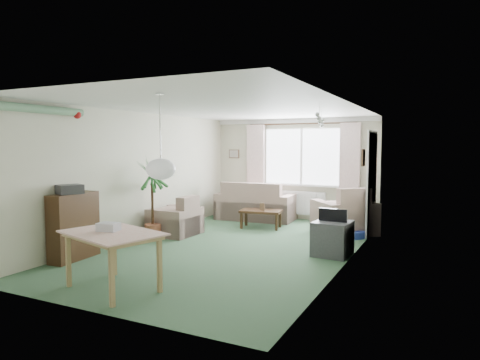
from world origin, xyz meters
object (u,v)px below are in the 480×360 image
at_px(armchair_corner, 344,210).
at_px(tv_cube, 333,238).
at_px(sofa, 256,200).
at_px(bookshelf, 74,226).
at_px(dining_table, 113,262).
at_px(houseplant, 152,199).
at_px(pet_bed, 349,233).
at_px(coffee_table, 261,219).
at_px(armchair_left, 175,215).

height_order(armchair_corner, tv_cube, armchair_corner).
relative_size(sofa, tv_cube, 2.99).
bearing_deg(tv_cube, armchair_corner, 101.08).
distance_m(bookshelf, dining_table, 1.74).
bearing_deg(houseplant, sofa, 72.64).
xyz_separation_m(sofa, armchair_corner, (2.24, -0.69, 0.02)).
height_order(sofa, armchair_corner, armchair_corner).
relative_size(dining_table, pet_bed, 1.68).
xyz_separation_m(armchair_corner, dining_table, (-1.79, -4.66, -0.13)).
xyz_separation_m(coffee_table, tv_cube, (1.93, -1.58, 0.08)).
xyz_separation_m(armchair_corner, pet_bed, (0.17, -0.28, -0.41)).
bearing_deg(pet_bed, sofa, 158.12).
distance_m(coffee_table, houseplant, 2.42).
bearing_deg(tv_cube, bookshelf, -146.33).
height_order(houseplant, dining_table, houseplant).
bearing_deg(dining_table, armchair_left, 111.33).
height_order(sofa, bookshelf, bookshelf).
xyz_separation_m(armchair_left, houseplant, (-0.15, -0.52, 0.38)).
height_order(sofa, coffee_table, sofa).
bearing_deg(coffee_table, tv_cube, -39.29).
distance_m(bookshelf, tv_cube, 4.08).
bearing_deg(armchair_left, bookshelf, -7.43).
bearing_deg(bookshelf, armchair_left, 77.34).
bearing_deg(sofa, dining_table, 91.06).
bearing_deg(bookshelf, tv_cube, 25.56).
distance_m(sofa, pet_bed, 2.63).
bearing_deg(dining_table, tv_cube, 54.42).
height_order(bookshelf, houseplant, houseplant).
bearing_deg(houseplant, pet_bed, 29.45).
xyz_separation_m(sofa, bookshelf, (-1.08, -4.54, 0.06)).
bearing_deg(dining_table, armchair_corner, 69.00).
relative_size(sofa, armchair_corner, 1.71).
xyz_separation_m(armchair_corner, houseplant, (-3.12, -2.14, 0.29)).
bearing_deg(armchair_corner, bookshelf, 9.76).
distance_m(sofa, armchair_corner, 2.34).
bearing_deg(dining_table, pet_bed, 65.85).
height_order(coffee_table, tv_cube, tv_cube).
xyz_separation_m(sofa, houseplant, (-0.89, -2.83, 0.31)).
bearing_deg(tv_cube, houseplant, -170.78).
relative_size(armchair_left, bookshelf, 0.84).
bearing_deg(pet_bed, bookshelf, -134.34).
xyz_separation_m(bookshelf, pet_bed, (3.49, 3.57, -0.45)).
distance_m(armchair_left, tv_cube, 3.21).
relative_size(coffee_table, houseplant, 0.56).
relative_size(armchair_corner, pet_bed, 1.60).
xyz_separation_m(armchair_left, dining_table, (1.19, -3.04, -0.04)).
distance_m(armchair_corner, coffee_table, 1.75).
distance_m(coffee_table, tv_cube, 2.50).
bearing_deg(armchair_left, houseplant, -14.87).
bearing_deg(pet_bed, coffee_table, 179.47).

